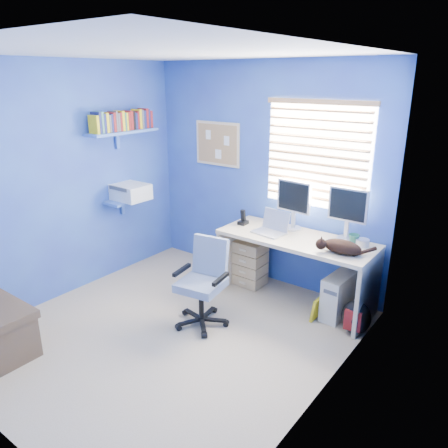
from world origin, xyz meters
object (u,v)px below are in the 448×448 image
Objects in this scene: desk at (295,270)px; cat at (342,247)px; laptop at (269,223)px; tower_pc at (338,296)px; office_chair at (203,293)px.

cat is (0.54, -0.13, 0.44)m from desk.
tower_pc is at bearing 11.41° from laptop.
cat is 0.43× the size of office_chair.
office_chair reaches higher than tower_pc.
cat is at bearing -13.40° from desk.
office_chair is at bearing -97.17° from laptop.
tower_pc is at bearing -0.83° from desk.
office_chair is at bearing -118.99° from desk.
desk is 4.93× the size of laptop.
laptop is 0.39× the size of office_chair.
cat reaches higher than office_chair.
desk is 0.57m from laptop.
desk reaches higher than tower_pc.
cat reaches higher than tower_pc.
laptop reaches higher than tower_pc.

